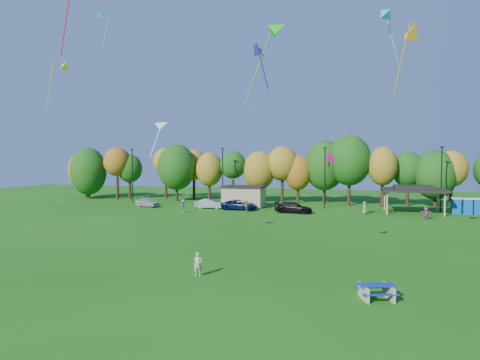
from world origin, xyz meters
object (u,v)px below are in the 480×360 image
(car_a, at_px, (147,202))
(car_b, at_px, (209,204))
(picnic_table, at_px, (376,291))
(porta_potties, at_px, (467,206))
(kite_flyer, at_px, (198,264))
(car_d, at_px, (294,207))
(car_c, at_px, (239,205))

(car_a, relative_size, car_b, 0.95)
(car_a, bearing_deg, picnic_table, -118.84)
(porta_potties, relative_size, kite_flyer, 2.47)
(car_a, distance_m, car_d, 22.70)
(porta_potties, height_order, picnic_table, porta_potties)
(kite_flyer, bearing_deg, car_d, 69.09)
(car_c, bearing_deg, car_b, 84.48)
(kite_flyer, height_order, car_c, kite_flyer)
(car_d, bearing_deg, picnic_table, -157.88)
(car_b, relative_size, car_c, 0.82)
(porta_potties, height_order, car_c, porta_potties)
(kite_flyer, bearing_deg, car_a, 103.21)
(car_d, bearing_deg, kite_flyer, -175.13)
(picnic_table, xyz_separation_m, car_d, (-9.26, 34.70, 0.27))
(kite_flyer, distance_m, car_a, 40.46)
(porta_potties, xyz_separation_m, car_c, (-30.53, -3.18, -0.38))
(picnic_table, distance_m, kite_flyer, 10.73)
(picnic_table, height_order, car_d, car_d)
(picnic_table, bearing_deg, car_c, 97.70)
(picnic_table, xyz_separation_m, car_a, (-31.92, 36.11, 0.22))
(picnic_table, relative_size, kite_flyer, 1.48)
(picnic_table, relative_size, car_d, 0.44)
(kite_flyer, xyz_separation_m, car_a, (-21.33, 34.38, -0.07))
(picnic_table, xyz_separation_m, car_c, (-17.34, 36.18, 0.25))
(car_a, height_order, car_d, car_d)
(kite_flyer, bearing_deg, porta_potties, 39.12)
(car_a, bearing_deg, car_b, -67.11)
(porta_potties, bearing_deg, car_b, -175.61)
(porta_potties, height_order, car_a, porta_potties)
(picnic_table, distance_m, car_a, 48.19)
(porta_potties, bearing_deg, picnic_table, -108.52)
(picnic_table, height_order, kite_flyer, kite_flyer)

